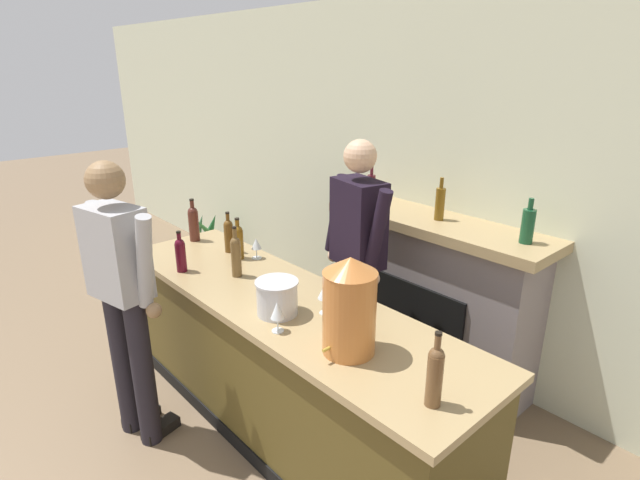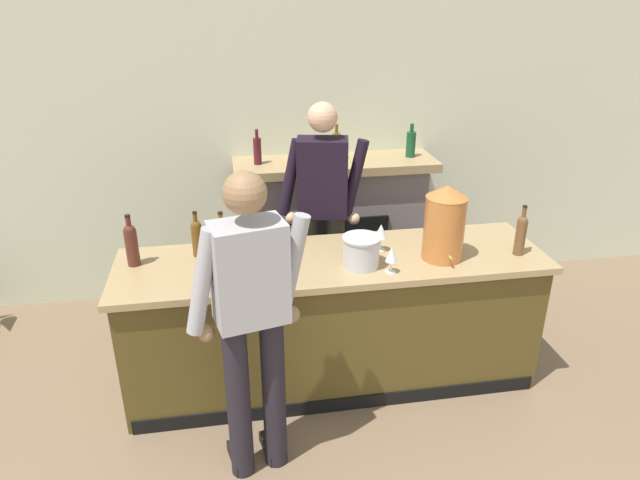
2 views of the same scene
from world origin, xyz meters
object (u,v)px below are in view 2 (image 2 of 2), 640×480
Objects in this scene: ice_bucket_steel at (361,251)px; wine_bottle_burgundy_dark at (222,236)px; person_customer at (252,320)px; wine_bottle_rose_blush at (197,236)px; wine_glass_near_bucket at (235,234)px; copper_dispenser at (445,222)px; person_bartender at (322,213)px; wine_glass_by_dispenser at (391,255)px; fireplace_stone at (334,228)px; wine_bottle_cabernet_heavy at (264,243)px; wine_glass_back_row at (381,232)px; wine_bottle_merlot_tall at (131,243)px; wine_bottle_chardonnay_pale at (212,267)px; wine_bottle_port_short at (521,233)px.

wine_bottle_burgundy_dark is at bearing 160.45° from ice_bucket_steel.
person_customer is 5.82× the size of wine_bottle_rose_blush.
wine_glass_near_bucket is (0.09, 0.09, -0.03)m from wine_bottle_burgundy_dark.
ice_bucket_steel is (-0.54, -0.02, -0.15)m from copper_dispenser.
person_bartender is 0.91m from wine_glass_by_dispenser.
person_bartender is at bearing -109.11° from fireplace_stone.
wine_bottle_rose_blush is at bearing -163.92° from wine_glass_near_bucket.
wine_bottle_cabernet_heavy reaches higher than ice_bucket_steel.
wine_glass_back_row is 0.96m from wine_glass_near_bucket.
wine_bottle_merlot_tall reaches higher than ice_bucket_steel.
wine_bottle_cabernet_heavy is (0.12, 0.70, 0.10)m from person_customer.
wine_glass_back_row is at bearing -1.97° from wine_bottle_merlot_tall.
wine_bottle_rose_blush is at bearing 162.22° from ice_bucket_steel.
wine_bottle_chardonnay_pale is (-0.91, -0.11, 0.03)m from ice_bucket_steel.
wine_bottle_cabernet_heavy is at bearing -127.04° from person_bartender.
wine_bottle_burgundy_dark is at bearing -131.85° from fireplace_stone.
wine_glass_near_bucket is (-0.17, 0.27, -0.04)m from wine_bottle_cabernet_heavy.
wine_glass_near_bucket is at bearing 12.39° from wine_bottle_merlot_tall.
wine_bottle_cabernet_heavy is 2.00× the size of wine_glass_by_dispenser.
wine_bottle_port_short is at bearing -3.13° from copper_dispenser.
wine_bottle_burgundy_dark is 0.89× the size of wine_bottle_merlot_tall.
copper_dispenser is 1.45m from wine_bottle_chardonnay_pale.
wine_bottle_port_short is 1.80× the size of wine_glass_back_row.
person_bartender reaches higher than wine_bottle_port_short.
ice_bucket_steel is at bearing -132.03° from wine_glass_back_row.
wine_bottle_rose_blush is (-1.00, 0.32, 0.04)m from ice_bucket_steel.
wine_bottle_chardonnay_pale is at bearing 179.69° from wine_glass_by_dispenser.
wine_glass_back_row is (1.08, 0.31, 0.01)m from wine_bottle_chardonnay_pale.
person_bartender is (0.60, 1.34, 0.03)m from person_customer.
person_customer is at bearing -87.27° from wine_glass_near_bucket.
person_customer is at bearing -112.61° from fireplace_stone.
wine_bottle_chardonnay_pale is 0.45m from wine_bottle_rose_blush.
wine_bottle_port_short is 2.08m from wine_bottle_rose_blush.
fireplace_stone is 1.48m from wine_bottle_cabernet_heavy.
copper_dispenser is 1.35m from wine_glass_near_bucket.
wine_glass_back_row is at bearing 47.97° from ice_bucket_steel.
wine_bottle_port_short is at bearing -13.09° from wine_glass_back_row.
wine_bottle_burgundy_dark is 1.76× the size of wine_glass_by_dispenser.
wine_bottle_chardonnay_pale is 0.39m from wine_bottle_cabernet_heavy.
person_bartender is 5.97× the size of wine_bottle_rose_blush.
wine_glass_back_row is at bearing -5.70° from wine_bottle_burgundy_dark.
wine_bottle_cabernet_heavy reaches higher than wine_bottle_merlot_tall.
ice_bucket_steel is at bearing 179.74° from wine_bottle_port_short.
wine_bottle_port_short is (0.51, -0.03, -0.10)m from copper_dispenser.
person_bartender is 0.76m from ice_bucket_steel.
wine_bottle_burgundy_dark reaches higher than wine_glass_near_bucket.
wine_bottle_burgundy_dark is at bearing 174.30° from wine_glass_back_row.
wine_bottle_cabernet_heavy is at bearing 175.19° from copper_dispenser.
person_customer is at bearing -50.69° from wine_bottle_merlot_tall.
copper_dispenser is 1.63× the size of wine_bottle_burgundy_dark.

